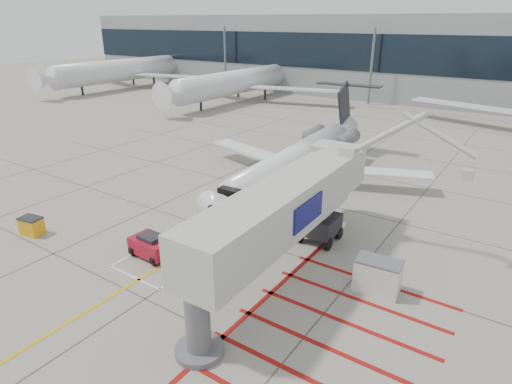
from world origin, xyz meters
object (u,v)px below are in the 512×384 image
Objects in this scene: regional_jet at (285,149)px; jet_bridge at (275,222)px; pushback_tug at (152,245)px; spill_bin at (32,226)px.

jet_bridge is at bearing -65.27° from regional_jet.
pushback_tug is 8.97m from spill_bin.
jet_bridge reaches higher than spill_bin.
spill_bin is at bearing -161.96° from pushback_tug.
jet_bridge is 7.20× the size of pushback_tug.
regional_jet is at bearing 86.56° from pushback_tug.
spill_bin is (-9.91, -15.72, -3.01)m from regional_jet.
pushback_tug is at bearing 5.75° from spill_bin.
jet_bridge is 8.21m from pushback_tug.
spill_bin is (-16.13, -4.15, -3.02)m from jet_bridge.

